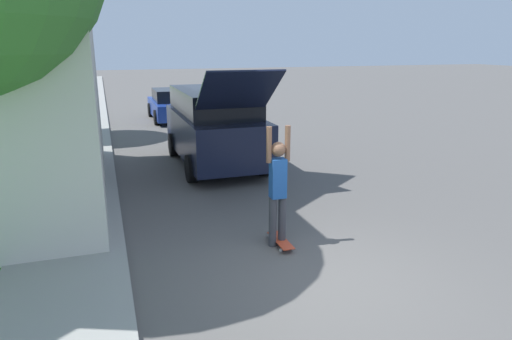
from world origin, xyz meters
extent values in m
plane|color=#54514F|center=(0.00, 0.00, 0.00)|extent=(120.00, 120.00, 0.00)
cube|color=gray|center=(-3.60, 6.00, 0.05)|extent=(1.80, 80.00, 0.10)
cylinder|color=brown|center=(-5.37, 12.31, 2.09)|extent=(0.36, 0.36, 4.03)
cube|color=black|center=(0.04, 7.03, 0.88)|extent=(1.98, 4.74, 1.16)
cube|color=black|center=(0.04, 7.15, 1.79)|extent=(1.82, 3.70, 0.65)
cylinder|color=black|center=(-0.91, 8.50, 0.35)|extent=(0.24, 0.70, 0.70)
cylinder|color=black|center=(0.99, 8.50, 0.35)|extent=(0.24, 0.70, 0.70)
cylinder|color=black|center=(-0.91, 5.56, 0.35)|extent=(0.24, 0.70, 0.70)
cylinder|color=black|center=(0.99, 5.56, 0.35)|extent=(0.24, 0.70, 0.70)
cube|color=black|center=(0.04, 4.61, 2.32)|extent=(1.74, 1.36, 0.97)
cube|color=navy|center=(0.11, 15.55, 0.52)|extent=(1.76, 4.08, 0.67)
cube|color=black|center=(0.11, 15.44, 1.12)|extent=(1.55, 2.12, 0.52)
cylinder|color=black|center=(-0.74, 16.77, 0.32)|extent=(0.20, 0.64, 0.64)
cylinder|color=black|center=(0.95, 16.77, 0.32)|extent=(0.20, 0.64, 0.64)
cylinder|color=black|center=(-0.74, 14.32, 0.32)|extent=(0.20, 0.64, 0.64)
cylinder|color=black|center=(0.95, 14.32, 0.32)|extent=(0.20, 0.64, 0.64)
cylinder|color=#38383D|center=(-0.32, 1.43, 0.43)|extent=(0.13, 0.13, 0.86)
cylinder|color=#38383D|center=(-0.15, 1.43, 0.43)|extent=(0.13, 0.13, 0.86)
cube|color=#1E4C93|center=(-0.24, 1.43, 1.19)|extent=(0.25, 0.20, 0.66)
sphere|color=brown|center=(-0.24, 1.43, 1.68)|extent=(0.24, 0.24, 0.24)
cylinder|color=brown|center=(-0.40, 1.43, 1.76)|extent=(0.09, 0.09, 0.59)
cylinder|color=brown|center=(-0.08, 1.43, 1.76)|extent=(0.09, 0.09, 0.59)
cube|color=#B73D23|center=(-0.18, 1.41, 0.09)|extent=(0.21, 0.78, 0.02)
cylinder|color=silver|center=(-0.28, 1.65, 0.03)|extent=(0.03, 0.06, 0.06)
cylinder|color=silver|center=(-0.09, 1.65, 0.03)|extent=(0.03, 0.06, 0.06)
cylinder|color=silver|center=(-0.28, 1.16, 0.03)|extent=(0.03, 0.06, 0.06)
cylinder|color=silver|center=(-0.09, 1.16, 0.03)|extent=(0.03, 0.06, 0.06)
camera|label=1|loc=(-2.86, -5.25, 3.31)|focal=32.00mm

